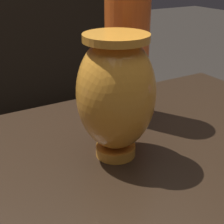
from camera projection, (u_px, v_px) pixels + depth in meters
vase_centerpiece at (116, 94)px, 0.68m from camera, size 0.16×0.16×0.27m
vase_right_accent at (127, 45)px, 0.85m from camera, size 0.13×0.13×0.40m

